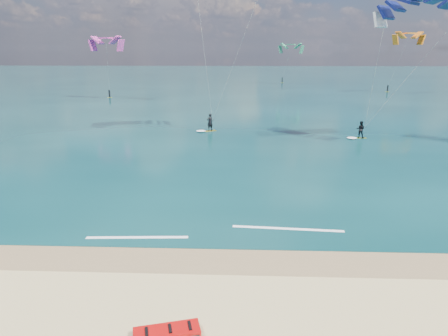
{
  "coord_description": "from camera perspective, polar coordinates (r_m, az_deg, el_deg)",
  "views": [
    {
      "loc": [
        2.87,
        -12.85,
        9.09
      ],
      "look_at": [
        2.05,
        8.0,
        2.81
      ],
      "focal_mm": 32.0,
      "sensor_mm": 36.0,
      "label": 1
    }
  ],
  "objects": [
    {
      "name": "distant_kites",
      "position": [
        87.6,
        8.01,
        14.24
      ],
      "size": [
        62.85,
        38.85,
        11.9
      ],
      "color": "#C73A98",
      "rests_on": "ground"
    },
    {
      "name": "sea",
      "position": [
        117.23,
        0.87,
        12.32
      ],
      "size": [
        320.0,
        200.0,
        0.04
      ],
      "primitive_type": "cube",
      "color": "#082C30",
      "rests_on": "ground"
    },
    {
      "name": "kitesurfer_main",
      "position": [
        42.03,
        -0.48,
        18.93
      ],
      "size": [
        10.51,
        7.64,
        20.37
      ],
      "rotation": [
        0.0,
        0.0,
        0.57
      ],
      "color": "gold",
      "rests_on": "sea"
    },
    {
      "name": "shoreline_foam",
      "position": [
        20.65,
        -0.71,
        -9.22
      ],
      "size": [
        13.06,
        1.88,
        0.01
      ],
      "color": "white",
      "rests_on": "ground"
    },
    {
      "name": "kitesurfer_far",
      "position": [
        41.81,
        22.8,
        13.69
      ],
      "size": [
        9.18,
        7.81,
        14.7
      ],
      "rotation": [
        0.0,
        0.0,
        0.05
      ],
      "color": "#9BC21D",
      "rests_on": "sea"
    },
    {
      "name": "ground",
      "position": [
        53.7,
        -0.84,
        7.01
      ],
      "size": [
        320.0,
        320.0,
        0.0
      ],
      "primitive_type": "plane",
      "color": "tan",
      "rests_on": "ground"
    },
    {
      "name": "wet_sand_strip",
      "position": [
        18.49,
        -7.15,
        -12.82
      ],
      "size": [
        320.0,
        2.4,
        0.01
      ],
      "primitive_type": "cube",
      "color": "olive",
      "rests_on": "ground"
    }
  ]
}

